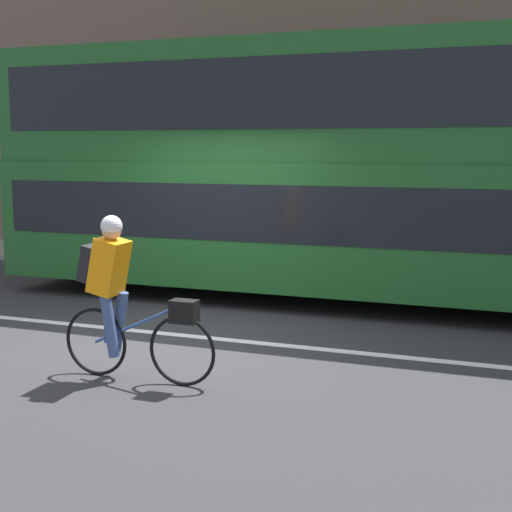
# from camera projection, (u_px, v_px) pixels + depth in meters

# --- Properties ---
(ground_plane) EXTENTS (80.00, 80.00, 0.00)m
(ground_plane) POSITION_uv_depth(u_px,v_px,m) (173.00, 340.00, 8.54)
(ground_plane) COLOR #2D2D30
(road_center_line) EXTENTS (50.00, 0.14, 0.01)m
(road_center_line) POSITION_uv_depth(u_px,v_px,m) (182.00, 335.00, 8.75)
(road_center_line) COLOR silver
(road_center_line) RESTS_ON ground_plane
(sidewalk_curb) EXTENTS (60.00, 2.04, 0.11)m
(sidewalk_curb) POSITION_uv_depth(u_px,v_px,m) (299.00, 267.00, 13.40)
(sidewalk_curb) COLOR gray
(sidewalk_curb) RESTS_ON ground_plane
(building_facade) EXTENTS (60.00, 0.30, 9.85)m
(building_facade) POSITION_uv_depth(u_px,v_px,m) (318.00, 9.00, 13.74)
(building_facade) COLOR brown
(building_facade) RESTS_ON ground_plane
(bus) EXTENTS (11.31, 2.42, 3.77)m
(bus) POSITION_uv_depth(u_px,v_px,m) (378.00, 162.00, 10.20)
(bus) COLOR black
(bus) RESTS_ON ground_plane
(cyclist_on_bike) EXTENTS (1.66, 0.32, 1.64)m
(cyclist_on_bike) POSITION_uv_depth(u_px,v_px,m) (121.00, 292.00, 7.00)
(cyclist_on_bike) COLOR black
(cyclist_on_bike) RESTS_ON ground_plane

